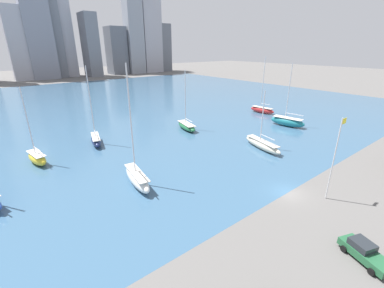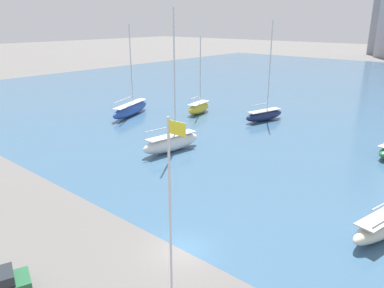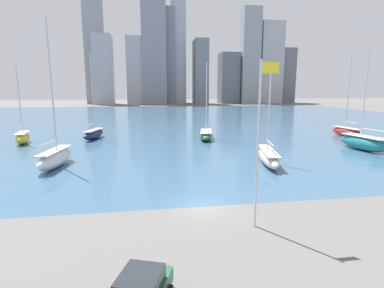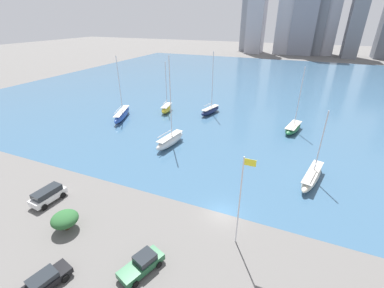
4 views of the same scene
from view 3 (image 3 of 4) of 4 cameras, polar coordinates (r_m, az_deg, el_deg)
name	(u,v)px [view 3 (image 3 of 4)]	position (r m, az deg, el deg)	size (l,w,h in m)	color
ground_plane	(204,207)	(24.02, 2.36, -11.84)	(500.00, 500.00, 0.00)	#605E5B
harbor_water	(160,119)	(92.35, -6.10, 4.72)	(180.00, 140.00, 0.00)	#385B7A
flag_pole	(259,139)	(19.57, 12.63, 0.87)	(1.24, 0.14, 10.89)	silver
distant_city_skyline	(188,60)	(194.68, -0.72, 15.71)	(132.68, 24.15, 74.58)	#8E939E
sailboat_green	(206,135)	(54.82, 2.70, 1.82)	(4.01, 8.24, 13.77)	#236B3D
sailboat_cream	(268,156)	(37.96, 14.29, -2.31)	(3.95, 9.88, 11.15)	beige
sailboat_white	(55,157)	(38.78, -24.63, -2.32)	(3.01, 8.56, 16.79)	white
sailboat_navy	(94,133)	(58.08, -18.23, 1.92)	(3.60, 7.86, 15.37)	#19234C
sailboat_red	(347,131)	(65.23, 27.42, 2.17)	(2.63, 7.89, 16.16)	#B72828
sailboat_yellow	(23,137)	(57.91, -29.56, 1.11)	(2.90, 6.29, 12.86)	yellow
sailboat_teal	(364,142)	(51.82, 29.88, 0.25)	(3.71, 8.86, 15.03)	#1E757F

